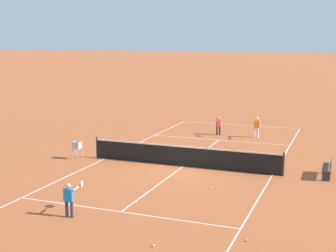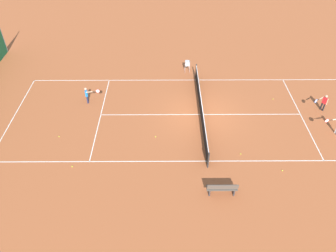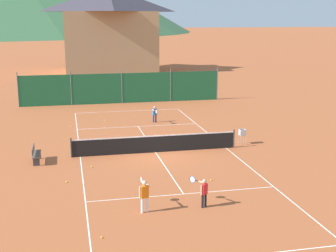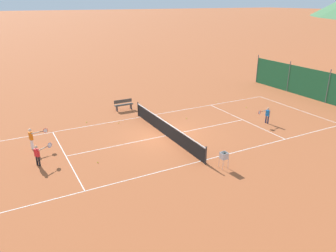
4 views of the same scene
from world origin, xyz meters
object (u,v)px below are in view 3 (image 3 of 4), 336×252
Objects in this scene: player_near_baseline at (144,193)px; ball_hopper at (242,133)px; player_near_service at (155,113)px; tennis_ball_service_box at (105,121)px; alpine_chalet at (109,28)px; tennis_ball_mid_court at (102,237)px; courtside_bench at (36,154)px; tennis_ball_alley_left at (112,141)px; player_far_baseline at (203,190)px; tennis_ball_by_net_left at (92,167)px; tennis_ball_alley_right at (67,182)px; tennis_net at (155,144)px; tennis_ball_near_corner at (211,180)px; tennis_ball_by_net_right at (71,126)px.

ball_hopper is (7.22, 8.48, -0.09)m from player_near_baseline.
player_near_service reaches higher than tennis_ball_service_box.
player_near_service is 33.21m from alpine_chalet.
tennis_ball_mid_court is at bearing -130.99° from ball_hopper.
courtside_bench is 41.76m from alpine_chalet.
ball_hopper reaches higher than tennis_ball_alley_left.
player_near_service is 1.01× the size of player_far_baseline.
player_far_baseline reaches higher than tennis_ball_by_net_left.
player_near_baseline reaches higher than tennis_ball_alley_right.
player_near_baseline is at bearing -103.70° from tennis_net.
tennis_ball_service_box is 0.01× the size of alpine_chalet.
courtside_bench reaches higher than tennis_ball_mid_court.
courtside_bench is (-2.64, 9.25, 0.42)m from tennis_ball_mid_court.
tennis_net is at bearing 28.36° from tennis_ball_by_net_left.
tennis_net is at bearing -173.42° from ball_hopper.
tennis_ball_service_box is at bearing 90.61° from player_near_baseline.
tennis_ball_service_box is at bearing 64.80° from courtside_bench.
tennis_ball_mid_court is at bearing -155.51° from player_far_baseline.
alpine_chalet is at bearing 86.18° from player_near_baseline.
player_far_baseline is 17.54× the size of tennis_ball_service_box.
tennis_ball_alley_right is 7.28m from tennis_ball_alley_left.
tennis_ball_alley_left is at bearing -95.26° from alpine_chalet.
player_near_baseline reaches higher than tennis_ball_by_net_left.
tennis_ball_near_corner is at bearing -64.42° from tennis_ball_alley_left.
player_far_baseline reaches higher than ball_hopper.
tennis_ball_by_net_right is at bearing -178.48° from player_near_service.
player_near_service reaches higher than tennis_ball_alley_left.
player_near_baseline is at bearing -179.73° from player_far_baseline.
tennis_ball_near_corner is 9.20m from courtside_bench.
player_near_baseline is 6.21m from tennis_ball_by_net_left.
tennis_net is 6.36m from courtside_bench.
ball_hopper is at bearing 24.09° from tennis_ball_alley_right.
alpine_chalet reaches higher than tennis_ball_alley_right.
tennis_ball_service_box is (-2.09, 8.54, -0.47)m from tennis_net.
player_far_baseline is 17.54× the size of tennis_ball_by_net_right.
tennis_ball_near_corner is 1.00× the size of tennis_ball_by_net_left.
tennis_ball_near_corner and tennis_ball_by_net_left have the same top height.
tennis_ball_alley_left is at bearing 103.49° from player_far_baseline.
alpine_chalet reaches higher than ball_hopper.
tennis_ball_by_net_left is at bearing 124.13° from player_far_baseline.
tennis_net is at bearing 76.30° from player_near_baseline.
tennis_ball_by_net_left is (-4.95, -9.34, -0.65)m from player_near_service.
tennis_ball_by_net_right is at bearing 76.45° from courtside_bench.
tennis_ball_alley_right is (-0.36, -11.17, 0.00)m from tennis_ball_by_net_right.
tennis_ball_alley_right is 0.04× the size of courtside_bench.
tennis_ball_service_box is 5.70m from tennis_ball_alley_left.
player_near_baseline reaches higher than ball_hopper.
tennis_ball_by_net_right is 1.00× the size of tennis_ball_alley_left.
tennis_ball_mid_court is at bearing -90.79° from tennis_ball_by_net_left.
tennis_ball_service_box is at bearing 103.78° from tennis_net.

